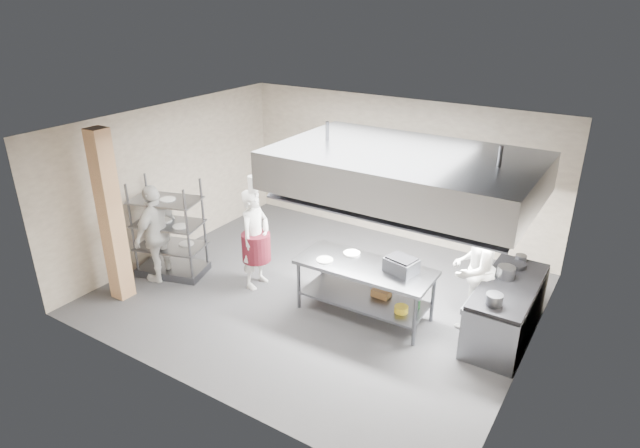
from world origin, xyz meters
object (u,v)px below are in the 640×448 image
Objects in this scene: chef_head at (255,239)px; chef_line at (472,268)px; island at (364,290)px; chef_plating at (157,233)px; pass_rack at (169,229)px; stockpot at (506,272)px; griddle at (401,266)px; cooking_range at (506,311)px.

chef_head is 0.93× the size of chef_line.
chef_plating is at bearing -167.12° from island.
stockpot is at bearing -2.45° from pass_rack.
chef_head is at bearing -161.18° from griddle.
griddle is (4.33, 1.04, 0.10)m from chef_plating.
cooking_range is 4.33m from chef_head.
griddle reaches higher than stockpot.
stockpot is at bearing 124.94° from cooking_range.
chef_line is at bearing 177.75° from cooking_range.
chef_plating is (-5.87, -1.59, 0.50)m from cooking_range.
chef_head is (1.63, 0.50, -0.00)m from pass_rack.
chef_plating is at bearing -111.14° from pass_rack.
chef_line is 1.10m from griddle.
stockpot is (4.10, 0.99, 0.08)m from chef_head.
chef_plating reaches higher than cooking_range.
pass_rack is at bearing -167.18° from cooking_range.
pass_rack is 0.26m from chef_plating.
chef_plating reaches higher than island.
island is at bearing -86.53° from chef_head.
stockpot is at bearing -77.61° from chef_head.
pass_rack reaches higher than island.
griddle is 1.59m from stockpot.
island is 1.22× the size of chef_head.
stockpot is at bearing 112.44° from chef_line.
chef_line reaches higher than cooking_range.
pass_rack is 4.39m from griddle.
island is 1.21× the size of chef_plating.
pass_rack is 5.93m from stockpot.
chef_plating is (-3.76, -0.94, 0.47)m from island.
cooking_range is at bearing -80.11° from chef_head.
island is 1.13× the size of chef_line.
chef_line reaches higher than island.
island is 4.75× the size of griddle.
cooking_range is 7.44× the size of stockpot.
island is 8.28× the size of stockpot.
chef_line is at bearing 44.64° from griddle.
chef_plating is at bearing 113.75° from chef_head.
stockpot is at bearing 39.71° from griddle.
chef_plating is at bearing -66.57° from chef_line.
stockpot reaches higher than island.
pass_rack is at bearing -170.90° from island.
chef_plating reaches higher than chef_head.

